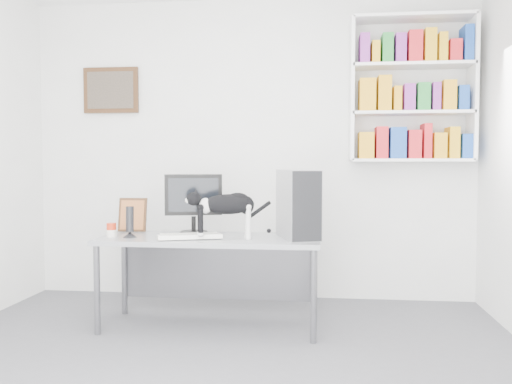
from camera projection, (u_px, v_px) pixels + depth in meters
room at (204, 140)px, 2.94m from camera, size 4.01×4.01×2.70m
bookshelf at (412, 89)px, 4.59m from camera, size 1.03×0.28×1.24m
wall_art at (111, 90)px, 5.02m from camera, size 0.52×0.04×0.42m
desk at (210, 282)px, 4.03m from camera, size 1.63×0.64×0.68m
monitor at (194, 203)px, 4.19m from camera, size 0.48×0.31×0.47m
keyboard at (190, 236)px, 3.91m from camera, size 0.49×0.32×0.04m
pc_tower at (298, 204)px, 3.97m from camera, size 0.35×0.54×0.50m
speaker at (130, 221)px, 3.97m from camera, size 0.13×0.13×0.24m
leaning_print at (133, 214)px, 4.32m from camera, size 0.23×0.10×0.28m
soup_can at (111, 230)px, 4.00m from camera, size 0.07×0.07×0.10m
cat at (226, 216)px, 3.87m from camera, size 0.57×0.30×0.34m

